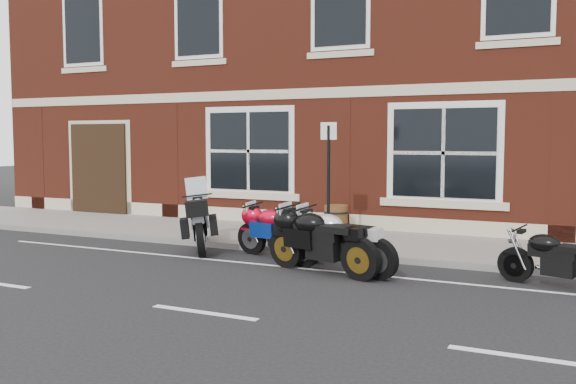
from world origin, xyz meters
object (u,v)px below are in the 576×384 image
moto_sport_red (280,230)px  moto_touring_silver (203,221)px  moto_sport_black (321,239)px  barrel_planter (336,219)px  moto_naked_black (555,257)px  moto_sport_silver (338,239)px  parking_sign (329,174)px

moto_sport_red → moto_touring_silver: bearing=98.1°
moto_sport_black → barrel_planter: moto_sport_black is taller
moto_naked_black → moto_sport_silver: bearing=115.1°
moto_sport_red → moto_sport_black: (1.26, -0.97, 0.06)m
barrel_planter → moto_sport_silver: bearing=-68.1°
barrel_planter → moto_naked_black: bearing=-33.7°
moto_sport_red → parking_sign: parking_sign is taller
moto_sport_red → moto_sport_silver: bearing=-107.0°
moto_naked_black → parking_sign: 4.85m
moto_sport_silver → moto_sport_black: bearing=134.8°
moto_sport_silver → barrel_planter: 3.96m
moto_touring_silver → moto_naked_black: (6.76, -0.52, -0.12)m
barrel_planter → moto_sport_red: bearing=-90.9°
moto_sport_black → moto_sport_silver: size_ratio=1.02×
moto_sport_black → parking_sign: bearing=34.8°
moto_naked_black → barrel_planter: size_ratio=2.82×
moto_sport_black → moto_sport_silver: 0.30m
moto_sport_black → moto_sport_silver: bearing=-44.2°
moto_touring_silver → moto_sport_red: bearing=-36.5°
barrel_planter → moto_touring_silver: bearing=-124.5°
moto_touring_silver → moto_naked_black: moto_touring_silver is taller
moto_sport_red → moto_naked_black: size_ratio=1.15×
moto_touring_silver → moto_sport_black: moto_touring_silver is taller
moto_sport_silver → parking_sign: size_ratio=0.89×
moto_naked_black → barrel_planter: moto_naked_black is taller
moto_touring_silver → parking_sign: size_ratio=0.78×
moto_touring_silver → barrel_planter: 3.32m
moto_sport_silver → parking_sign: bearing=41.0°
moto_sport_black → barrel_planter: (-1.22, 3.82, -0.16)m
moto_sport_red → barrel_planter: (0.04, 2.84, -0.10)m
moto_sport_black → moto_sport_silver: (0.26, 0.15, -0.01)m
barrel_planter → parking_sign: parking_sign is taller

